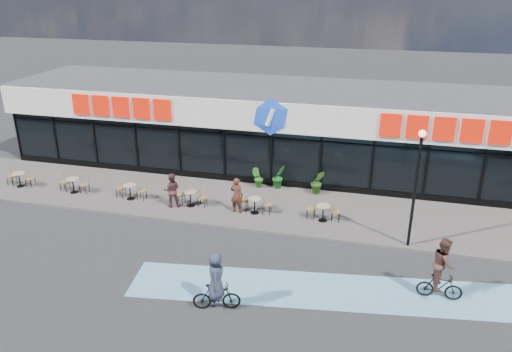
# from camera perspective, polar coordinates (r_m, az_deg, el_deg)

# --- Properties ---
(ground) EXTENTS (120.00, 120.00, 0.00)m
(ground) POSITION_cam_1_polar(r_m,az_deg,el_deg) (19.89, -2.77, -8.94)
(ground) COLOR #28282B
(ground) RESTS_ON ground
(sidewalk) EXTENTS (44.00, 5.00, 0.10)m
(sidewalk) POSITION_cam_1_polar(r_m,az_deg,el_deg) (23.69, 0.39, -3.40)
(sidewalk) COLOR #5E5854
(sidewalk) RESTS_ON ground
(bike_lane) EXTENTS (14.17, 4.13, 0.01)m
(bike_lane) POSITION_cam_1_polar(r_m,az_deg,el_deg) (18.00, 8.37, -12.86)
(bike_lane) COLOR #66A2C0
(bike_lane) RESTS_ON ground
(building) EXTENTS (30.60, 6.57, 4.75)m
(building) POSITION_cam_1_polar(r_m,az_deg,el_deg) (27.83, 3.11, 5.56)
(building) COLOR black
(building) RESTS_ON ground
(lamp_post) EXTENTS (0.28, 0.28, 4.84)m
(lamp_post) POSITION_cam_1_polar(r_m,az_deg,el_deg) (19.99, 17.86, -0.30)
(lamp_post) COLOR black
(lamp_post) RESTS_ON sidewalk
(bistro_set_0) EXTENTS (1.54, 0.62, 0.90)m
(bistro_set_0) POSITION_cam_1_polar(r_m,az_deg,el_deg) (28.29, -25.32, -0.15)
(bistro_set_0) COLOR tan
(bistro_set_0) RESTS_ON sidewalk
(bistro_set_1) EXTENTS (1.54, 0.62, 0.90)m
(bistro_set_1) POSITION_cam_1_polar(r_m,az_deg,el_deg) (26.47, -20.07, -0.79)
(bistro_set_1) COLOR tan
(bistro_set_1) RESTS_ON sidewalk
(bistro_set_2) EXTENTS (1.54, 0.62, 0.90)m
(bistro_set_2) POSITION_cam_1_polar(r_m,az_deg,el_deg) (24.91, -14.11, -1.51)
(bistro_set_2) COLOR tan
(bistro_set_2) RESTS_ON sidewalk
(bistro_set_3) EXTENTS (1.54, 0.62, 0.90)m
(bistro_set_3) POSITION_cam_1_polar(r_m,az_deg,el_deg) (23.65, -7.43, -2.29)
(bistro_set_3) COLOR tan
(bistro_set_3) RESTS_ON sidewalk
(bistro_set_4) EXTENTS (1.54, 0.62, 0.90)m
(bistro_set_4) POSITION_cam_1_polar(r_m,az_deg,el_deg) (22.76, -0.10, -3.11)
(bistro_set_4) COLOR tan
(bistro_set_4) RESTS_ON sidewalk
(bistro_set_5) EXTENTS (1.54, 0.62, 0.90)m
(bistro_set_5) POSITION_cam_1_polar(r_m,az_deg,el_deg) (22.26, 7.70, -3.93)
(bistro_set_5) COLOR tan
(bistro_set_5) RESTS_ON sidewalk
(potted_plant_left) EXTENTS (0.70, 0.65, 1.03)m
(potted_plant_left) POSITION_cam_1_polar(r_m,az_deg,el_deg) (25.38, 0.19, -0.20)
(potted_plant_left) COLOR #2B6E1F
(potted_plant_left) RESTS_ON sidewalk
(potted_plant_mid) EXTENTS (0.84, 0.83, 1.19)m
(potted_plant_mid) POSITION_cam_1_polar(r_m,az_deg,el_deg) (25.32, 2.60, -0.09)
(potted_plant_mid) COLOR #1A5D1F
(potted_plant_mid) RESTS_ON sidewalk
(potted_plant_right) EXTENTS (0.82, 0.74, 1.23)m
(potted_plant_right) POSITION_cam_1_polar(r_m,az_deg,el_deg) (24.80, 7.05, -0.68)
(potted_plant_right) COLOR #2C5418
(potted_plant_right) RESTS_ON sidewalk
(patron_left) EXTENTS (0.66, 0.47, 1.69)m
(patron_left) POSITION_cam_1_polar(r_m,az_deg,el_deg) (22.62, -2.22, -2.20)
(patron_left) COLOR #4B261B
(patron_left) RESTS_ON sidewalk
(patron_right) EXTENTS (0.96, 0.85, 1.65)m
(patron_right) POSITION_cam_1_polar(r_m,az_deg,el_deg) (23.50, -9.61, -1.60)
(patron_right) COLOR #4C272B
(patron_right) RESTS_ON sidewalk
(cyclist_a) EXTENTS (1.50, 0.90, 2.29)m
(cyclist_a) POSITION_cam_1_polar(r_m,az_deg,el_deg) (18.00, 20.50, -10.17)
(cyclist_a) COLOR black
(cyclist_a) RESTS_ON ground
(cyclist_c) EXTENTS (1.64, 0.93, 2.12)m
(cyclist_c) POSITION_cam_1_polar(r_m,az_deg,el_deg) (16.55, -4.57, -12.40)
(cyclist_c) COLOR black
(cyclist_c) RESTS_ON ground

